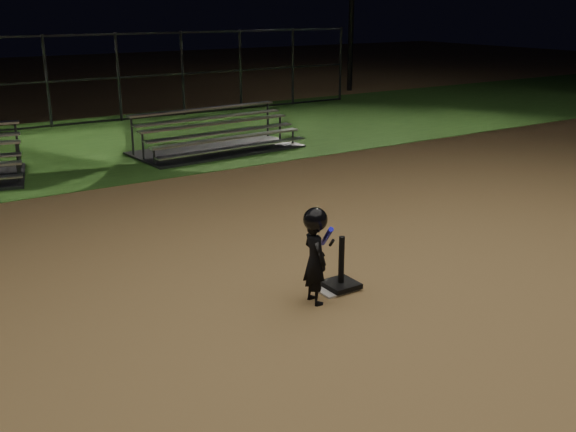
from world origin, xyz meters
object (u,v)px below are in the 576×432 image
object	(u,v)px
bleacher_right	(217,143)
home_plate	(333,288)
batting_tee	(341,278)
child_batter	(315,253)

from	to	relation	value
bleacher_right	home_plate	bearing A→B (deg)	-111.18
home_plate	batting_tee	size ratio (longest dim) A/B	0.70
home_plate	bleacher_right	bearing A→B (deg)	72.62
home_plate	bleacher_right	distance (m)	8.11
home_plate	batting_tee	bearing A→B (deg)	-35.89
home_plate	child_batter	size ratio (longest dim) A/B	0.40
home_plate	bleacher_right	world-z (taller)	bleacher_right
batting_tee	child_batter	size ratio (longest dim) A/B	0.56
batting_tee	bleacher_right	size ratio (longest dim) A/B	0.16
batting_tee	bleacher_right	distance (m)	8.13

